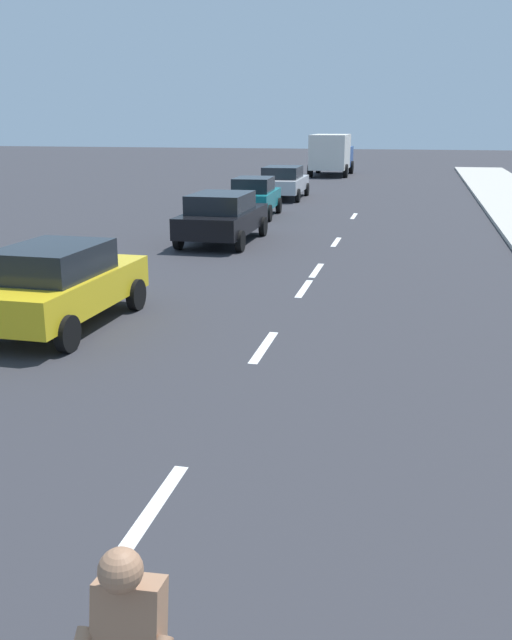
{
  "coord_description": "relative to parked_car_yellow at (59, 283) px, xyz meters",
  "views": [
    {
      "loc": [
        2.39,
        2.04,
        3.77
      ],
      "look_at": [
        0.34,
        11.28,
        1.1
      ],
      "focal_mm": 40.0,
      "sensor_mm": 36.0,
      "label": 1
    }
  ],
  "objects": [
    {
      "name": "parked_car_yellow",
      "position": [
        0.0,
        0.0,
        0.0
      ],
      "size": [
        2.04,
        4.24,
        1.57
      ],
      "rotation": [
        0.0,
        0.0,
        -0.03
      ],
      "color": "gold",
      "rests_on": "ground"
    },
    {
      "name": "parked_car_black",
      "position": [
        0.48,
        9.88,
        0.0
      ],
      "size": [
        2.13,
        4.58,
        1.57
      ],
      "rotation": [
        0.0,
        0.0,
        -0.01
      ],
      "color": "black",
      "rests_on": "ground"
    },
    {
      "name": "ground_plane",
      "position": [
        3.99,
        6.13,
        -0.84
      ],
      "size": [
        160.0,
        160.0,
        0.0
      ],
      "primitive_type": "plane",
      "color": "#2D2D33"
    },
    {
      "name": "lane_stripe_6",
      "position": [
        3.99,
        10.76,
        -0.83
      ],
      "size": [
        0.16,
        1.8,
        0.01
      ],
      "primitive_type": "cube",
      "color": "white",
      "rests_on": "ground"
    },
    {
      "name": "lane_stripe_3",
      "position": [
        3.99,
        -0.43,
        -0.83
      ],
      "size": [
        0.16,
        1.8,
        0.01
      ],
      "primitive_type": "cube",
      "color": "white",
      "rests_on": "ground"
    },
    {
      "name": "delivery_truck",
      "position": [
        0.5,
        38.9,
        0.67
      ],
      "size": [
        2.71,
        6.26,
        2.8
      ],
      "rotation": [
        0.0,
        0.0,
        -0.01
      ],
      "color": "#23478C",
      "rests_on": "ground"
    },
    {
      "name": "parked_car_silver",
      "position": [
        -0.03,
        23.22,
        0.0
      ],
      "size": [
        2.16,
        4.61,
        1.57
      ],
      "rotation": [
        0.0,
        0.0,
        0.01
      ],
      "color": "#B7BABF",
      "rests_on": "ground"
    },
    {
      "name": "lane_stripe_2",
      "position": [
        3.99,
        -5.82,
        -0.83
      ],
      "size": [
        0.16,
        1.8,
        0.01
      ],
      "primitive_type": "cube",
      "color": "white",
      "rests_on": "ground"
    },
    {
      "name": "parked_car_teal",
      "position": [
        0.08,
        16.19,
        -0.0
      ],
      "size": [
        1.92,
        3.89,
        1.57
      ],
      "rotation": [
        0.0,
        0.0,
        0.04
      ],
      "color": "#14727A",
      "rests_on": "ground"
    },
    {
      "name": "lane_stripe_7",
      "position": [
        3.99,
        17.26,
        -0.83
      ],
      "size": [
        0.16,
        1.8,
        0.01
      ],
      "primitive_type": "cube",
      "color": "white",
      "rests_on": "ground"
    },
    {
      "name": "lane_stripe_5",
      "position": [
        3.99,
        6.2,
        -0.83
      ],
      "size": [
        0.16,
        1.8,
        0.01
      ],
      "primitive_type": "cube",
      "color": "white",
      "rests_on": "ground"
    },
    {
      "name": "lane_stripe_4",
      "position": [
        3.99,
        4.08,
        -0.83
      ],
      "size": [
        0.16,
        1.8,
        0.01
      ],
      "primitive_type": "cube",
      "color": "white",
      "rests_on": "ground"
    }
  ]
}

